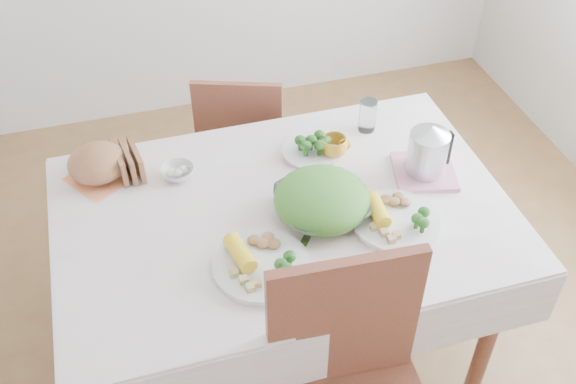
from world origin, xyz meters
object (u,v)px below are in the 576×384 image
object	(u,v)px
dining_table	(284,285)
yellow_mug	(334,147)
chair_far	(244,134)
dinner_plate_left	(261,266)
dinner_plate_right	(396,222)
salad_bowl	(321,206)
electric_kettle	(428,146)

from	to	relation	value
dining_table	yellow_mug	distance (m)	0.54
dining_table	chair_far	world-z (taller)	chair_far
dinner_plate_left	dinner_plate_right	bearing A→B (deg)	7.57
dining_table	dinner_plate_left	world-z (taller)	dinner_plate_left
chair_far	dinner_plate_left	world-z (taller)	chair_far
salad_bowl	dinner_plate_right	world-z (taller)	salad_bowl
yellow_mug	dinner_plate_right	bearing A→B (deg)	-79.20
chair_far	dinner_plate_right	distance (m)	1.07
chair_far	dinner_plate_right	xyz separation A→B (m)	(0.28, -0.99, 0.31)
dinner_plate_right	electric_kettle	size ratio (longest dim) A/B	1.50
salad_bowl	electric_kettle	world-z (taller)	electric_kettle
dinner_plate_right	chair_far	bearing A→B (deg)	105.72
dinner_plate_left	electric_kettle	world-z (taller)	electric_kettle
dinner_plate_left	electric_kettle	bearing A→B (deg)	22.09
chair_far	dinner_plate_left	distance (m)	1.11
dinner_plate_left	dining_table	bearing A→B (deg)	59.06
chair_far	salad_bowl	size ratio (longest dim) A/B	2.86
chair_far	dining_table	bearing A→B (deg)	105.83
salad_bowl	yellow_mug	xyz separation A→B (m)	(0.14, 0.28, 0.00)
dinner_plate_right	dinner_plate_left	bearing A→B (deg)	-172.43
salad_bowl	electric_kettle	distance (m)	0.43
dining_table	yellow_mug	size ratio (longest dim) A/B	14.53
dining_table	dinner_plate_left	size ratio (longest dim) A/B	4.69
dining_table	yellow_mug	world-z (taller)	yellow_mug
salad_bowl	dinner_plate_left	distance (m)	0.31
dining_table	electric_kettle	distance (m)	0.73
chair_far	salad_bowl	world-z (taller)	chair_far
dinner_plate_left	yellow_mug	size ratio (longest dim) A/B	3.10
electric_kettle	dining_table	bearing A→B (deg)	-150.80
salad_bowl	dinner_plate_left	xyz separation A→B (m)	(-0.25, -0.18, -0.03)
salad_bowl	yellow_mug	size ratio (longest dim) A/B	3.07
dinner_plate_left	electric_kettle	xyz separation A→B (m)	(0.66, 0.27, 0.11)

